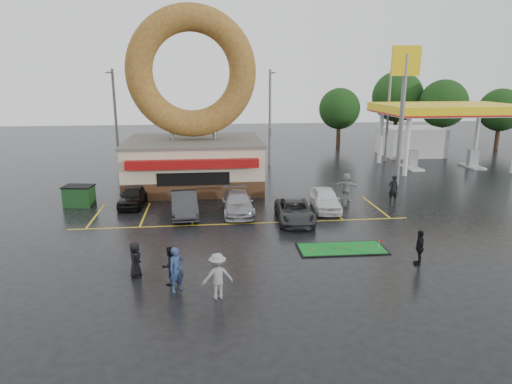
{
  "coord_description": "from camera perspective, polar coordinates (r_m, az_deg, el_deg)",
  "views": [
    {
      "loc": [
        -2.08,
        -22.02,
        8.47
      ],
      "look_at": [
        0.6,
        2.23,
        2.2
      ],
      "focal_mm": 32.0,
      "sensor_mm": 36.0,
      "label": 1
    }
  ],
  "objects": [
    {
      "name": "person_hoodie",
      "position": [
        17.99,
        -4.83,
        -10.42
      ],
      "size": [
        1.31,
        0.9,
        1.86
      ],
      "primitive_type": "imported",
      "rotation": [
        0.0,
        0.0,
        3.32
      ],
      "color": "gray",
      "rests_on": "ground"
    },
    {
      "name": "car_silver",
      "position": [
        28.68,
        -2.3,
        -1.38
      ],
      "size": [
        1.89,
        4.62,
        1.34
      ],
      "primitive_type": "imported",
      "rotation": [
        0.0,
        0.0,
        0.0
      ],
      "color": "#939397",
      "rests_on": "ground"
    },
    {
      "name": "tree_far_b",
      "position": [
        60.65,
        28.27,
        9.01
      ],
      "size": [
        4.9,
        4.9,
        7.0
      ],
      "color": "#332114",
      "rests_on": "ground"
    },
    {
      "name": "gas_station",
      "position": [
        48.53,
        20.99,
        7.84
      ],
      "size": [
        12.3,
        13.65,
        5.9
      ],
      "color": "silver",
      "rests_on": "ground"
    },
    {
      "name": "dumpster",
      "position": [
        32.49,
        -21.24,
        -0.51
      ],
      "size": [
        1.97,
        1.47,
        1.3
      ],
      "primitive_type": "cube",
      "rotation": [
        0.0,
        0.0,
        -0.16
      ],
      "color": "#1B471D",
      "rests_on": "ground"
    },
    {
      "name": "person_blue",
      "position": [
        18.76,
        -9.89,
        -9.52
      ],
      "size": [
        0.81,
        0.76,
        1.86
      ],
      "primitive_type": "imported",
      "rotation": [
        0.0,
        0.0,
        0.64
      ],
      "color": "navy",
      "rests_on": "ground"
    },
    {
      "name": "streetlight_left",
      "position": [
        42.83,
        -17.16,
        8.85
      ],
      "size": [
        0.4,
        2.21,
        9.0
      ],
      "color": "slate",
      "rests_on": "ground"
    },
    {
      "name": "tree_far_a",
      "position": [
        59.2,
        22.38,
        10.18
      ],
      "size": [
        5.6,
        5.6,
        8.0
      ],
      "color": "#332114",
      "rests_on": "ground"
    },
    {
      "name": "car_black",
      "position": [
        31.41,
        -15.15,
        -0.51
      ],
      "size": [
        1.76,
        3.91,
        1.3
      ],
      "primitive_type": "imported",
      "rotation": [
        0.0,
        0.0,
        -0.06
      ],
      "color": "black",
      "rests_on": "ground"
    },
    {
      "name": "person_blackjkt",
      "position": [
        19.44,
        -10.71,
        -9.01
      ],
      "size": [
        1.01,
        1.0,
        1.65
      ],
      "primitive_type": "imported",
      "rotation": [
        0.0,
        0.0,
        3.9
      ],
      "color": "black",
      "rests_on": "ground"
    },
    {
      "name": "ground",
      "position": [
        23.68,
        -0.87,
        -6.54
      ],
      "size": [
        120.0,
        120.0,
        0.0
      ],
      "primitive_type": "plane",
      "color": "black",
      "rests_on": "ground"
    },
    {
      "name": "streetlight_right",
      "position": [
        47.65,
        16.23,
        9.42
      ],
      "size": [
        0.4,
        2.21,
        9.0
      ],
      "color": "slate",
      "rests_on": "ground"
    },
    {
      "name": "car_grey",
      "position": [
        27.21,
        4.83,
        -2.4
      ],
      "size": [
        2.33,
        4.61,
        1.25
      ],
      "primitive_type": "imported",
      "rotation": [
        0.0,
        0.0,
        -0.06
      ],
      "color": "#2D2D2F",
      "rests_on": "ground"
    },
    {
      "name": "donut_shop",
      "position": [
        35.23,
        -7.85,
        7.76
      ],
      "size": [
        10.2,
        8.7,
        13.5
      ],
      "color": "#472B19",
      "rests_on": "ground"
    },
    {
      "name": "shell_sign",
      "position": [
        37.22,
        17.99,
        12.05
      ],
      "size": [
        2.2,
        0.36,
        10.6
      ],
      "color": "slate",
      "rests_on": "ground"
    },
    {
      "name": "car_dgrey",
      "position": [
        28.54,
        -8.96,
        -1.5
      ],
      "size": [
        1.9,
        4.55,
        1.46
      ],
      "primitive_type": "imported",
      "rotation": [
        0.0,
        0.0,
        0.08
      ],
      "color": "#2A292C",
      "rests_on": "ground"
    },
    {
      "name": "person_walker_far",
      "position": [
        32.48,
        16.78,
        0.38
      ],
      "size": [
        0.7,
        0.48,
        1.88
      ],
      "primitive_type": "imported",
      "rotation": [
        0.0,
        0.0,
        3.09
      ],
      "color": "black",
      "rests_on": "ground"
    },
    {
      "name": "tree_far_c",
      "position": [
        61.03,
        17.27,
        11.32
      ],
      "size": [
        6.3,
        6.3,
        9.0
      ],
      "color": "#332114",
      "rests_on": "ground"
    },
    {
      "name": "person_walker_near",
      "position": [
        32.11,
        11.24,
        0.64
      ],
      "size": [
        1.85,
        1.41,
        1.95
      ],
      "primitive_type": "imported",
      "rotation": [
        0.0,
        0.0,
        2.61
      ],
      "color": "gray",
      "rests_on": "ground"
    },
    {
      "name": "person_cameraman",
      "position": [
        22.27,
        19.76,
        -6.54
      ],
      "size": [
        0.7,
        1.05,
        1.66
      ],
      "primitive_type": "imported",
      "rotation": [
        0.0,
        0.0,
        -1.91
      ],
      "color": "black",
      "rests_on": "ground"
    },
    {
      "name": "car_white",
      "position": [
        29.66,
        8.65,
        -0.91
      ],
      "size": [
        2.08,
        4.34,
        1.43
      ],
      "primitive_type": "imported",
      "rotation": [
        0.0,
        0.0,
        -0.1
      ],
      "color": "silver",
      "rests_on": "ground"
    },
    {
      "name": "tree_far_d",
      "position": [
        56.5,
        10.4,
        10.19
      ],
      "size": [
        4.9,
        4.9,
        7.0
      ],
      "color": "#332114",
      "rests_on": "ground"
    },
    {
      "name": "streetlight_mid",
      "position": [
        43.52,
        1.76,
        9.55
      ],
      "size": [
        0.4,
        2.21,
        9.0
      ],
      "color": "slate",
      "rests_on": "ground"
    },
    {
      "name": "putting_green",
      "position": [
        23.39,
        10.66,
        -6.98
      ],
      "size": [
        4.43,
        1.98,
        0.55
      ],
      "color": "black",
      "rests_on": "ground"
    },
    {
      "name": "person_bystander",
      "position": [
        20.47,
        -14.87,
        -8.17
      ],
      "size": [
        0.6,
        0.82,
        1.56
      ],
      "primitive_type": "imported",
      "rotation": [
        0.0,
        0.0,
        1.42
      ],
      "color": "black",
      "rests_on": "ground"
    }
  ]
}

